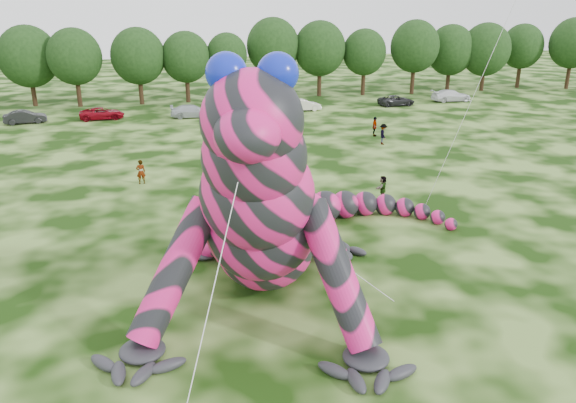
% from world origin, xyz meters
% --- Properties ---
extents(ground, '(240.00, 240.00, 0.00)m').
position_xyz_m(ground, '(0.00, 0.00, 0.00)').
color(ground, '#16330A').
rests_on(ground, ground).
extents(inflatable_gecko, '(23.34, 25.71, 10.80)m').
position_xyz_m(inflatable_gecko, '(-3.28, 6.46, 5.40)').
color(inflatable_gecko, '#E11A75').
rests_on(inflatable_gecko, ground).
extents(tree_5, '(7.16, 6.44, 9.80)m').
position_xyz_m(tree_5, '(-23.12, 58.44, 4.90)').
color(tree_5, black).
rests_on(tree_5, ground).
extents(tree_6, '(6.52, 5.86, 9.49)m').
position_xyz_m(tree_6, '(-17.56, 56.68, 4.75)').
color(tree_6, black).
rests_on(tree_6, ground).
extents(tree_7, '(6.68, 6.01, 9.48)m').
position_xyz_m(tree_7, '(-10.08, 56.80, 4.74)').
color(tree_7, black).
rests_on(tree_7, ground).
extents(tree_8, '(6.14, 5.53, 8.94)m').
position_xyz_m(tree_8, '(-4.22, 56.99, 4.47)').
color(tree_8, black).
rests_on(tree_8, ground).
extents(tree_9, '(5.27, 4.74, 8.68)m').
position_xyz_m(tree_9, '(1.06, 57.35, 4.34)').
color(tree_9, black).
rests_on(tree_9, ground).
extents(tree_10, '(7.09, 6.38, 10.50)m').
position_xyz_m(tree_10, '(7.40, 58.58, 5.25)').
color(tree_10, black).
rests_on(tree_10, ground).
extents(tree_11, '(7.01, 6.31, 10.07)m').
position_xyz_m(tree_11, '(13.79, 58.20, 5.03)').
color(tree_11, black).
rests_on(tree_11, ground).
extents(tree_12, '(5.99, 5.39, 8.97)m').
position_xyz_m(tree_12, '(20.01, 57.74, 4.49)').
color(tree_12, black).
rests_on(tree_12, ground).
extents(tree_13, '(6.83, 6.15, 10.13)m').
position_xyz_m(tree_13, '(27.13, 57.13, 5.06)').
color(tree_13, black).
rests_on(tree_13, ground).
extents(tree_14, '(6.82, 6.14, 9.40)m').
position_xyz_m(tree_14, '(33.46, 58.72, 4.70)').
color(tree_14, black).
rests_on(tree_14, ground).
extents(tree_15, '(7.17, 6.45, 9.63)m').
position_xyz_m(tree_15, '(38.47, 57.77, 4.82)').
color(tree_15, black).
rests_on(tree_15, ground).
extents(tree_16, '(6.26, 5.63, 9.37)m').
position_xyz_m(tree_16, '(45.45, 59.37, 4.69)').
color(tree_16, black).
rests_on(tree_16, ground).
extents(tree_17, '(6.98, 6.28, 10.30)m').
position_xyz_m(tree_17, '(51.95, 56.66, 5.15)').
color(tree_17, black).
rests_on(tree_17, ground).
extents(car_1, '(4.51, 2.25, 1.42)m').
position_xyz_m(car_1, '(-22.01, 47.00, 0.71)').
color(car_1, black).
rests_on(car_1, ground).
extents(car_2, '(4.98, 2.64, 1.33)m').
position_xyz_m(car_2, '(-14.19, 47.54, 0.67)').
color(car_2, maroon).
rests_on(car_2, ground).
extents(car_3, '(4.94, 2.13, 1.42)m').
position_xyz_m(car_3, '(-4.33, 46.44, 0.71)').
color(car_3, '#B0B7BA').
rests_on(car_3, ground).
extents(car_4, '(4.56, 2.57, 1.46)m').
position_xyz_m(car_4, '(1.98, 47.55, 0.73)').
color(car_4, navy).
rests_on(car_4, ground).
extents(car_5, '(4.21, 1.61, 1.37)m').
position_xyz_m(car_5, '(8.88, 47.64, 0.68)').
color(car_5, silver).
rests_on(car_5, ground).
extents(car_6, '(4.76, 2.44, 1.29)m').
position_xyz_m(car_6, '(21.14, 48.56, 0.64)').
color(car_6, '#242426').
rests_on(car_6, ground).
extents(car_7, '(5.25, 2.26, 1.51)m').
position_xyz_m(car_7, '(29.44, 49.99, 0.75)').
color(car_7, white).
rests_on(car_7, ground).
extents(spectator_0, '(0.69, 0.51, 1.76)m').
position_xyz_m(spectator_0, '(-9.46, 22.48, 0.88)').
color(spectator_0, gray).
rests_on(spectator_0, ground).
extents(spectator_3, '(0.86, 1.19, 1.88)m').
position_xyz_m(spectator_3, '(12.28, 33.07, 0.94)').
color(spectator_3, gray).
rests_on(spectator_3, ground).
extents(spectator_5, '(1.33, 1.36, 1.56)m').
position_xyz_m(spectator_5, '(6.16, 15.66, 0.78)').
color(spectator_5, gray).
rests_on(spectator_5, ground).
extents(spectator_2, '(0.92, 1.33, 1.89)m').
position_xyz_m(spectator_2, '(11.84, 29.76, 0.94)').
color(spectator_2, gray).
rests_on(spectator_2, ground).
extents(spectator_1, '(0.80, 0.94, 1.68)m').
position_xyz_m(spectator_1, '(-4.17, 25.25, 0.84)').
color(spectator_1, gray).
rests_on(spectator_1, ground).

